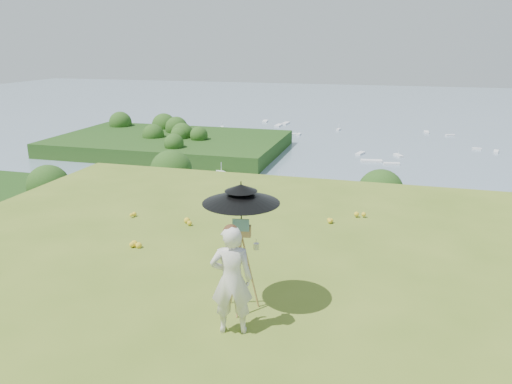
% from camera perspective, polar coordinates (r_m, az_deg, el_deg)
% --- Properties ---
extents(ground, '(14.00, 14.00, 0.00)m').
position_cam_1_polar(ground, '(8.63, -2.98, -10.11)').
color(ground, '#5B7421').
rests_on(ground, ground).
extents(shoreline_tier, '(170.00, 28.00, 8.00)m').
position_cam_1_polar(shoreline_tier, '(91.49, 12.54, -9.44)').
color(shoreline_tier, '#72695B').
rests_on(shoreline_tier, bay_water).
extents(bay_water, '(700.00, 700.00, 0.00)m').
position_cam_1_polar(bay_water, '(250.19, 14.88, 7.58)').
color(bay_water, slate).
rests_on(bay_water, ground).
extents(peninsula, '(90.00, 60.00, 12.00)m').
position_cam_1_polar(peninsula, '(182.82, -9.91, 6.24)').
color(peninsula, '#13370F').
rests_on(peninsula, bay_water).
extents(slope_trees, '(110.00, 50.00, 6.00)m').
position_cam_1_polar(slope_trees, '(46.39, 11.17, -7.54)').
color(slope_trees, '#214414').
rests_on(slope_trees, forest_slope).
extents(harbor_town, '(110.00, 22.00, 5.00)m').
position_cam_1_polar(harbor_town, '(88.84, 12.81, -5.68)').
color(harbor_town, silver).
rests_on(harbor_town, shoreline_tier).
extents(moored_boats, '(140.00, 140.00, 0.70)m').
position_cam_1_polar(moored_boats, '(173.07, 10.19, 4.06)').
color(moored_boats, white).
rests_on(moored_boats, bay_water).
extents(wildflowers, '(10.00, 10.50, 0.12)m').
position_cam_1_polar(wildflowers, '(8.82, -2.47, -9.05)').
color(wildflowers, yellow).
rests_on(wildflowers, ground).
extents(painter, '(0.66, 0.53, 1.58)m').
position_cam_1_polar(painter, '(6.91, -2.81, -10.00)').
color(painter, silver).
rests_on(painter, ground).
extents(field_easel, '(0.65, 0.65, 1.48)m').
position_cam_1_polar(field_easel, '(7.47, -1.65, -8.29)').
color(field_easel, olive).
rests_on(field_easel, ground).
extents(sun_umbrella, '(1.29, 1.29, 0.79)m').
position_cam_1_polar(sun_umbrella, '(7.17, -1.71, -1.85)').
color(sun_umbrella, black).
rests_on(sun_umbrella, field_easel).
extents(painter_cap, '(0.27, 0.30, 0.10)m').
position_cam_1_polar(painter_cap, '(6.61, -2.90, -4.20)').
color(painter_cap, '#CB706F').
rests_on(painter_cap, painter).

